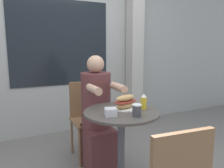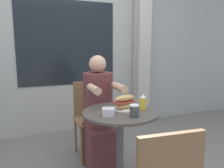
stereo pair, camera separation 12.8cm
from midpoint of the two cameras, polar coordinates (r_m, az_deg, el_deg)
storefront_wall at (r=3.34m, az=-8.84°, el=11.64°), size 8.00×0.09×2.80m
lattice_pillar at (r=3.59m, az=8.82°, el=8.30°), size 0.21×0.21×2.40m
cafe_table at (r=1.88m, az=4.11°, el=-13.23°), size 0.63×0.63×0.75m
diner_chair at (r=2.61m, az=-4.37°, el=-7.13°), size 0.39×0.39×0.87m
seated_diner at (r=2.30m, az=-1.79°, el=-9.35°), size 0.32×0.55×1.19m
sandwich_on_plate at (r=1.86m, az=5.29°, el=-4.94°), size 0.22×0.21×0.12m
drink_cup at (r=1.68m, az=8.05°, el=-6.90°), size 0.07×0.07×0.09m
napkin_box at (r=1.68m, az=1.16°, el=-7.34°), size 0.11×0.11×0.06m
condiment_bottle at (r=1.86m, az=10.06°, el=-4.72°), size 0.05×0.05×0.13m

